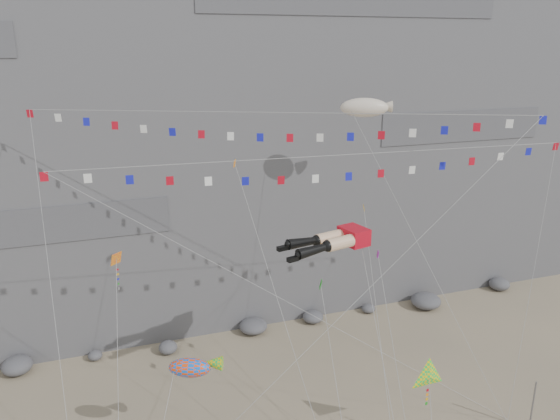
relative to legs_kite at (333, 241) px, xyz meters
The scene contains 14 objects.
cliff 30.05m from the legs_kite, 94.10° to the left, with size 80.00×28.00×50.00m, color slate.
talus_boulders 17.86m from the legs_kite, 98.93° to the left, with size 60.00×3.00×1.20m, color #59595D, non-canonical shape.
anchor_pole_right 17.97m from the legs_kite, 28.26° to the right, with size 0.12×0.12×3.80m, color gray.
legs_kite is the anchor object (origin of this frame).
flag_banner_upper 9.33m from the legs_kite, 130.95° to the left, with size 30.97×18.39×27.83m.
flag_banner_lower 5.66m from the legs_kite, 77.09° to the left, with size 34.84×7.28×22.80m.
harlequin_kite 13.85m from the legs_kite, behind, with size 2.25×8.36×15.64m.
fish_windsock 12.16m from the legs_kite, 168.34° to the right, with size 6.66×8.61×11.09m.
delta_kite 10.59m from the legs_kite, 52.73° to the right, with size 5.33×7.84×10.00m.
blimp_windsock 12.19m from the legs_kite, 51.62° to the left, with size 7.53×15.53×25.67m.
small_kite_a 7.82m from the legs_kite, 153.23° to the left, with size 3.28×13.39×22.35m.
small_kite_b 3.27m from the legs_kite, 27.13° to the right, with size 1.87×9.10×15.01m.
small_kite_c 3.58m from the legs_kite, 128.23° to the right, with size 1.65×8.95×13.96m.
small_kite_d 6.19m from the legs_kite, 42.56° to the left, with size 6.04×17.03×22.05m.
Camera 1 is at (-12.62, -26.55, 25.66)m, focal length 35.00 mm.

